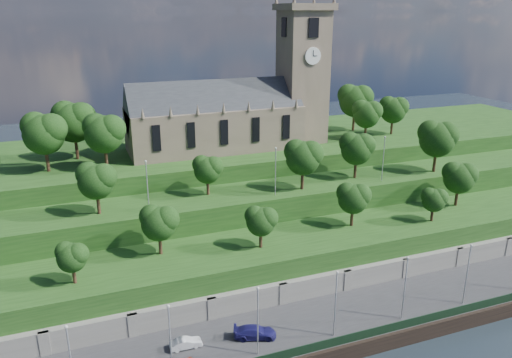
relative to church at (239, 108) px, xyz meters
name	(u,v)px	position (x,y,z in m)	size (l,w,h in m)	color
ground	(357,357)	(-0.79, -45.98, -22.52)	(320.00, 320.00, 0.00)	#1B242C
promenade	(333,323)	(-0.79, -39.98, -21.52)	(160.00, 12.00, 2.00)	#2D2D30
quay_wall	(358,350)	(-0.79, -46.03, -21.42)	(160.00, 0.50, 2.20)	black
fence	(356,336)	(-0.79, -45.38, -19.92)	(160.00, 0.10, 1.20)	black
retaining_wall	(313,290)	(-0.79, -34.01, -20.02)	(160.00, 2.10, 5.00)	slate
embankment_lower	(295,262)	(-0.79, -27.98, -18.52)	(160.00, 12.00, 8.00)	#1D4316
embankment_upper	(268,222)	(-0.79, -16.98, -16.52)	(160.00, 10.00, 12.00)	#1D4316
hilltop	(229,177)	(-0.79, 4.02, -15.02)	(160.00, 32.00, 15.00)	#1D4316
church	(239,108)	(0.00, 0.00, 0.00)	(38.60, 12.35, 27.60)	brown
trees_lower	(324,203)	(4.06, -27.34, -9.87)	(67.29, 8.45, 7.77)	#341F14
trees_upper	(322,152)	(8.30, -18.11, -4.83)	(65.13, 8.34, 9.48)	#341F14
trees_hilltop	(215,116)	(-4.96, -1.09, -1.07)	(74.43, 16.47, 10.27)	#341F14
lamp_posts_promenade	(336,299)	(-2.79, -43.48, -15.44)	(60.36, 0.36, 8.91)	#B2B2B7
lamp_posts_upper	(276,168)	(-0.79, -19.98, -5.97)	(40.36, 0.36, 7.88)	#B2B2B7
car_middle	(186,343)	(-20.33, -39.35, -19.89)	(1.33, 3.83, 1.26)	silver
car_right	(255,332)	(-11.98, -40.42, -19.77)	(2.12, 5.20, 1.51)	navy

